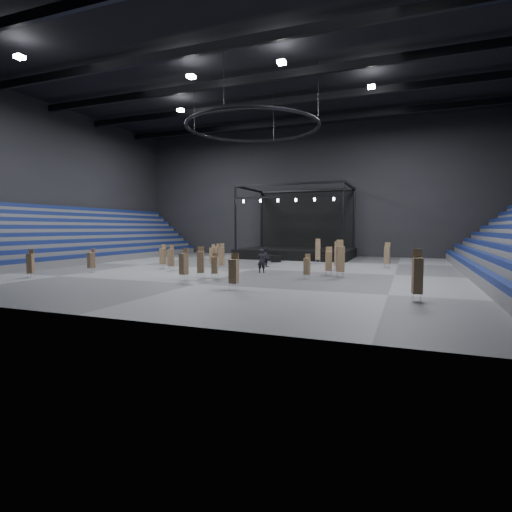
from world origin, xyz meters
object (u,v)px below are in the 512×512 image
(chair_stack_1, at_px, (337,256))
(chair_stack_17, at_px, (387,255))
(stage, at_px, (298,246))
(crew_member, at_px, (267,257))
(flight_case_mid, at_px, (276,259))
(chair_stack_2, at_px, (234,271))
(chair_stack_8, at_px, (329,260))
(chair_stack_13, at_px, (30,263))
(chair_stack_6, at_px, (184,263))
(chair_stack_14, at_px, (201,262))
(chair_stack_12, at_px, (318,251))
(chair_stack_15, at_px, (171,257))
(chair_stack_0, at_px, (163,256))
(chair_stack_10, at_px, (307,266))
(flight_case_left, at_px, (268,258))
(man_center, at_px, (261,261))
(chair_stack_11, at_px, (417,275))
(chair_stack_16, at_px, (91,260))
(chair_stack_7, at_px, (212,255))
(chair_stack_4, at_px, (340,258))
(flight_case_right, at_px, (322,258))
(chair_stack_3, at_px, (221,256))
(chair_stack_5, at_px, (215,265))
(chair_stack_9, at_px, (217,252))

(chair_stack_1, height_order, chair_stack_17, chair_stack_1)
(stage, relative_size, crew_member, 7.20)
(flight_case_mid, xyz_separation_m, chair_stack_2, (3.93, -20.21, 0.84))
(chair_stack_8, height_order, chair_stack_13, chair_stack_8)
(chair_stack_6, distance_m, chair_stack_14, 1.59)
(chair_stack_12, relative_size, chair_stack_15, 1.16)
(chair_stack_12, height_order, crew_member, chair_stack_12)
(chair_stack_0, bearing_deg, chair_stack_10, -13.88)
(stage, xyz_separation_m, chair_stack_8, (7.56, -18.78, -0.21))
(flight_case_left, relative_size, chair_stack_14, 0.46)
(flight_case_left, relative_size, man_center, 0.55)
(chair_stack_11, distance_m, crew_member, 19.94)
(chair_stack_6, distance_m, chair_stack_11, 16.19)
(chair_stack_13, xyz_separation_m, chair_stack_16, (1.78, 4.43, -0.03))
(flight_case_mid, height_order, chair_stack_1, chair_stack_1)
(chair_stack_11, height_order, chair_stack_13, chair_stack_11)
(chair_stack_15, xyz_separation_m, crew_member, (7.06, 6.21, -0.22))
(chair_stack_17, bearing_deg, chair_stack_7, -157.57)
(chair_stack_7, distance_m, chair_stack_15, 4.77)
(chair_stack_11, distance_m, chair_stack_15, 22.23)
(chair_stack_4, distance_m, chair_stack_8, 1.48)
(chair_stack_7, bearing_deg, chair_stack_8, -2.11)
(chair_stack_1, height_order, chair_stack_13, chair_stack_1)
(chair_stack_1, relative_size, crew_member, 1.35)
(chair_stack_7, relative_size, chair_stack_14, 0.93)
(stage, bearing_deg, chair_stack_15, -108.37)
(chair_stack_8, bearing_deg, crew_member, 135.28)
(flight_case_right, relative_size, chair_stack_0, 0.52)
(chair_stack_3, relative_size, chair_stack_14, 1.00)
(chair_stack_5, xyz_separation_m, chair_stack_10, (6.72, 1.96, -0.03))
(chair_stack_5, height_order, chair_stack_17, chair_stack_17)
(chair_stack_3, distance_m, chair_stack_15, 4.59)
(chair_stack_8, relative_size, chair_stack_9, 1.17)
(chair_stack_17, relative_size, man_center, 1.21)
(flight_case_left, height_order, chair_stack_0, chair_stack_0)
(chair_stack_6, bearing_deg, chair_stack_8, 49.29)
(chair_stack_10, height_order, chair_stack_17, chair_stack_17)
(chair_stack_14, distance_m, chair_stack_16, 10.62)
(chair_stack_15, bearing_deg, chair_stack_4, 4.08)
(chair_stack_16, bearing_deg, chair_stack_8, 27.74)
(chair_stack_9, height_order, chair_stack_12, chair_stack_12)
(flight_case_right, bearing_deg, chair_stack_12, -89.27)
(chair_stack_10, relative_size, chair_stack_16, 0.92)
(chair_stack_0, relative_size, chair_stack_5, 1.17)
(chair_stack_0, bearing_deg, man_center, -3.10)
(chair_stack_7, height_order, chair_stack_12, chair_stack_12)
(stage, height_order, chair_stack_15, stage)
(chair_stack_6, bearing_deg, chair_stack_14, 83.91)
(flight_case_right, bearing_deg, chair_stack_3, -121.28)
(chair_stack_5, height_order, chair_stack_16, chair_stack_16)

